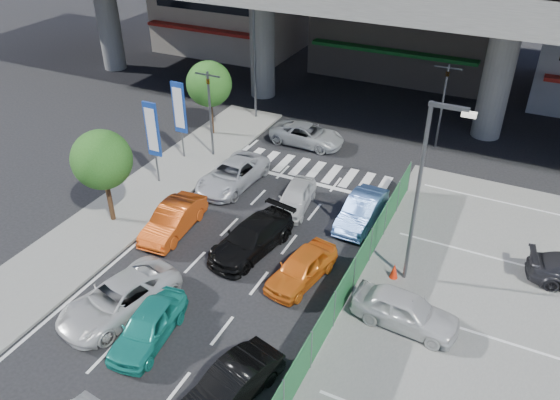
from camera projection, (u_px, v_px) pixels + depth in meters
The scene contains 24 objects.
ground at pixel (187, 317), 21.23m from camera, with size 120.00×120.00×0.00m, color black.
parking_lot at pixel (488, 379), 18.69m from camera, with size 12.00×28.00×0.06m, color slate.
sidewalk_left at pixel (114, 220), 26.81m from camera, with size 4.00×30.00×0.12m, color slate.
fence_run at pixel (324, 327), 19.56m from camera, with size 0.16×22.00×1.80m, color #216031, non-canonical shape.
traffic_light_left at pixel (209, 93), 30.52m from camera, with size 1.60×1.24×5.20m.
traffic_light_right at pixel (446, 86), 31.54m from camera, with size 1.60×1.24×5.20m.
street_lamp_right at pixel (424, 182), 20.60m from camera, with size 1.65×0.22×8.00m.
street_lamp_left at pixel (257, 49), 34.68m from camera, with size 1.65×0.22×8.00m.
signboard_near at pixel (152, 132), 28.31m from camera, with size 0.80×0.14×4.70m.
signboard_far at pixel (179, 110), 30.74m from camera, with size 0.80×0.14×4.70m.
tree_near at pixel (102, 160), 25.03m from camera, with size 2.80×2.80×4.80m.
tree_far at pixel (209, 84), 33.30m from camera, with size 2.80×2.80×4.80m.
sedan_white_mid_left at pixel (119, 299), 21.13m from camera, with size 2.29×4.97×1.38m, color silver.
taxi_teal_mid at pixel (148, 326), 19.95m from camera, with size 1.57×3.90×1.33m, color teal.
hatch_black_mid_right at pixel (231, 385), 17.75m from camera, with size 1.37×3.92×1.29m, color black.
taxi_orange_left at pixel (173, 219), 25.71m from camera, with size 1.46×4.19×1.38m, color #DE4D12.
sedan_black_mid at pixel (252, 238), 24.48m from camera, with size 1.93×4.76×1.38m, color black.
taxi_orange_right at pixel (302, 268), 22.77m from camera, with size 1.55×3.85×1.31m, color orange.
wagon_silver_front_left at pixel (233, 174), 29.37m from camera, with size 2.23×4.83×1.34m, color #B8BAC0.
sedan_white_front_mid at pixel (295, 197), 27.49m from camera, with size 1.48×3.68×1.26m, color silver.
kei_truck_front_right at pixel (362, 210), 26.38m from camera, with size 1.44×4.12×1.36m, color #4970B8.
crossing_wagon_silver at pixel (307, 135), 33.60m from camera, with size 2.11×4.58×1.27m, color #AEB2B6.
parked_sedan_white at pixel (405, 310), 20.50m from camera, with size 1.63×4.06×1.38m, color silver.
traffic_cone at pixel (394, 271), 22.98m from camera, with size 0.36×0.36×0.70m, color red.
Camera 1 is at (10.00, -12.35, 15.24)m, focal length 35.00 mm.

